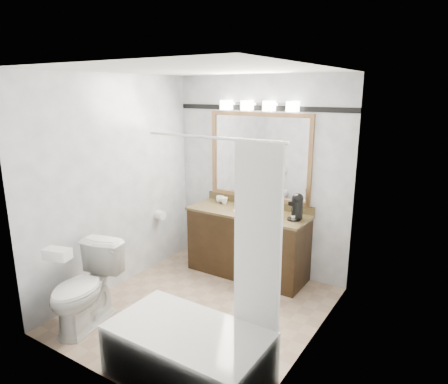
{
  "coord_description": "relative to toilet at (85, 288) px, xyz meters",
  "views": [
    {
      "loc": [
        2.29,
        -3.15,
        2.32
      ],
      "look_at": [
        0.07,
        0.35,
        1.25
      ],
      "focal_mm": 32.0,
      "sensor_mm": 36.0,
      "label": 1
    }
  ],
  "objects": [
    {
      "name": "accent_stripe",
      "position": [
        0.8,
        2.15,
        1.69
      ],
      "size": [
        2.4,
        0.01,
        0.06
      ],
      "primitive_type": "cube",
      "color": "black",
      "rests_on": "room"
    },
    {
      "name": "room",
      "position": [
        0.8,
        0.86,
        0.84
      ],
      "size": [
        2.42,
        2.62,
        2.52
      ],
      "color": "tan",
      "rests_on": "ground"
    },
    {
      "name": "mirror",
      "position": [
        0.8,
        2.14,
        1.09
      ],
      "size": [
        1.4,
        0.04,
        1.1
      ],
      "color": "#966B43",
      "rests_on": "room"
    },
    {
      "name": "toilet",
      "position": [
        0.0,
        0.0,
        0.0
      ],
      "size": [
        0.62,
        0.88,
        0.82
      ],
      "primitive_type": "imported",
      "rotation": [
        0.0,
        0.0,
        0.21
      ],
      "color": "white",
      "rests_on": "ground"
    },
    {
      "name": "soap_bar",
      "position": [
        0.84,
        1.99,
        0.45
      ],
      "size": [
        0.08,
        0.05,
        0.02
      ],
      "primitive_type": "cube",
      "rotation": [
        0.0,
        0.0,
        0.04
      ],
      "color": "beige",
      "rests_on": "vanity"
    },
    {
      "name": "coffee_maker",
      "position": [
        1.42,
        1.91,
        0.6
      ],
      "size": [
        0.16,
        0.2,
        0.31
      ],
      "rotation": [
        0.0,
        0.0,
        -0.23
      ],
      "color": "black",
      "rests_on": "vanity"
    },
    {
      "name": "soap_bottle_a",
      "position": [
        0.69,
        2.05,
        0.49
      ],
      "size": [
        0.05,
        0.05,
        0.09
      ],
      "primitive_type": "imported",
      "rotation": [
        0.0,
        0.0,
        0.09
      ],
      "color": "white",
      "rests_on": "vanity"
    },
    {
      "name": "cup_right",
      "position": [
        0.37,
        1.99,
        0.48
      ],
      "size": [
        0.11,
        0.11,
        0.09
      ],
      "primitive_type": "imported",
      "rotation": [
        0.0,
        0.0,
        -0.18
      ],
      "color": "white",
      "rests_on": "vanity"
    },
    {
      "name": "bathtub",
      "position": [
        1.35,
        -0.04,
        -0.13
      ],
      "size": [
        1.3,
        0.75,
        1.96
      ],
      "color": "white",
      "rests_on": "ground"
    },
    {
      "name": "vanity_light_bar",
      "position": [
        0.8,
        2.09,
        1.72
      ],
      "size": [
        1.02,
        0.14,
        0.12
      ],
      "color": "silver",
      "rests_on": "room"
    },
    {
      "name": "tissue_box",
      "position": [
        0.0,
        -0.26,
        0.46
      ],
      "size": [
        0.27,
        0.19,
        0.1
      ],
      "primitive_type": "cube",
      "rotation": [
        0.0,
        0.0,
        0.27
      ],
      "color": "white",
      "rests_on": "toilet"
    },
    {
      "name": "cup_left",
      "position": [
        0.28,
        2.03,
        0.48
      ],
      "size": [
        0.14,
        0.14,
        0.09
      ],
      "primitive_type": "imported",
      "rotation": [
        0.0,
        0.0,
        0.39
      ],
      "color": "white",
      "rests_on": "vanity"
    },
    {
      "name": "vanity",
      "position": [
        0.8,
        1.88,
        0.03
      ],
      "size": [
        1.53,
        0.58,
        0.97
      ],
      "color": "black",
      "rests_on": "ground"
    },
    {
      "name": "tp_roll",
      "position": [
        -0.34,
        1.52,
        0.29
      ],
      "size": [
        0.11,
        0.12,
        0.12
      ],
      "primitive_type": "cylinder",
      "rotation": [
        0.0,
        1.57,
        0.0
      ],
      "color": "white",
      "rests_on": "room"
    }
  ]
}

